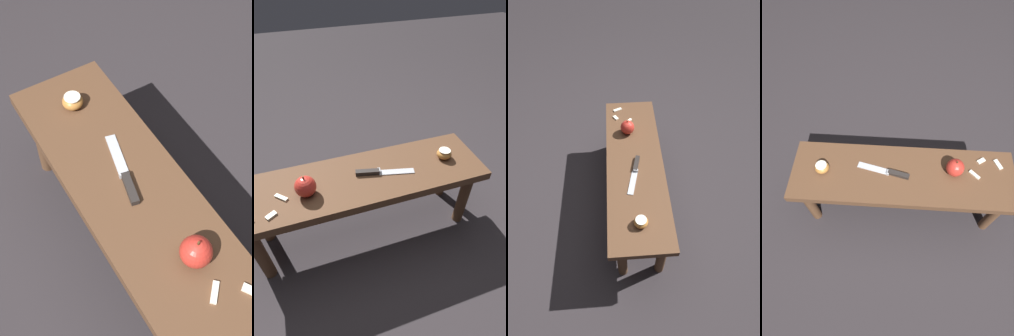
{
  "view_description": "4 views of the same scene",
  "coord_description": "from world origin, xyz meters",
  "views": [
    {
      "loc": [
        0.59,
        -0.38,
        1.53
      ],
      "look_at": [
        -0.07,
        0.01,
        0.42
      ],
      "focal_mm": 50.0,
      "sensor_mm": 36.0,
      "label": 1
    },
    {
      "loc": [
        0.2,
        0.81,
        1.18
      ],
      "look_at": [
        -0.07,
        0.01,
        0.42
      ],
      "focal_mm": 28.0,
      "sensor_mm": 36.0,
      "label": 2
    },
    {
      "loc": [
        -0.97,
        0.08,
        1.54
      ],
      "look_at": [
        -0.07,
        0.01,
        0.42
      ],
      "focal_mm": 28.0,
      "sensor_mm": 36.0,
      "label": 3
    },
    {
      "loc": [
        -0.03,
        -0.62,
        1.51
      ],
      "look_at": [
        -0.07,
        0.01,
        0.42
      ],
      "focal_mm": 28.0,
      "sensor_mm": 36.0,
      "label": 4
    }
  ],
  "objects": [
    {
      "name": "wooden_bench",
      "position": [
        0.0,
        0.0,
        0.32
      ],
      "size": [
        1.1,
        0.33,
        0.38
      ],
      "color": "brown",
      "rests_on": "ground_plane"
    },
    {
      "name": "knife",
      "position": [
        -0.06,
        0.0,
        0.39
      ],
      "size": [
        0.26,
        0.09,
        0.02
      ],
      "rotation": [
        0.0,
        0.0,
        2.91
      ],
      "color": "#B7BABF",
      "rests_on": "wooden_bench"
    },
    {
      "name": "apple_cut",
      "position": [
        -0.4,
        -0.0,
        0.4
      ],
      "size": [
        0.07,
        0.07,
        0.05
      ],
      "color": "#B27233",
      "rests_on": "wooden_bench"
    },
    {
      "name": "apple_slice_near_knife",
      "position": [
        0.39,
        0.1,
        0.38
      ],
      "size": [
        0.05,
        0.04,
        0.01
      ],
      "color": "white",
      "rests_on": "wooden_bench"
    },
    {
      "name": "apple_slice_near_bowl",
      "position": [
        0.35,
        0.02,
        0.38
      ],
      "size": [
        0.05,
        0.05,
        0.01
      ],
      "color": "white",
      "rests_on": "wooden_bench"
    },
    {
      "name": "apple_whole",
      "position": [
        0.25,
        0.03,
        0.42
      ],
      "size": [
        0.09,
        0.09,
        0.1
      ],
      "color": "red",
      "rests_on": "wooden_bench"
    },
    {
      "name": "ground_plane",
      "position": [
        0.0,
        0.0,
        0.0
      ],
      "size": [
        8.0,
        8.0,
        0.0
      ],
      "primitive_type": "plane",
      "color": "#2D282B"
    }
  ]
}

